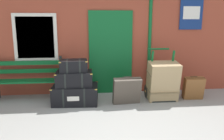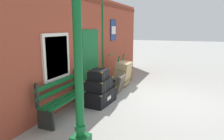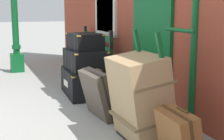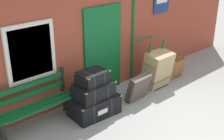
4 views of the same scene
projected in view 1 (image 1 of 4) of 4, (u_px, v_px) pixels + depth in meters
ground_plane at (123, 138)px, 3.72m from camera, size 60.00×60.00×0.00m
brick_facade at (108, 31)px, 5.91m from camera, size 10.40×0.35×3.20m
platform_bench at (29, 81)px, 5.52m from camera, size 1.60×0.43×1.01m
steamer_trunk_base at (76, 94)px, 5.25m from camera, size 1.05×0.71×0.43m
steamer_trunk_middle at (74, 78)px, 5.17m from camera, size 0.81×0.55×0.33m
steamer_trunk_top at (74, 66)px, 5.12m from camera, size 0.63×0.48×0.27m
porters_trolley at (160, 87)px, 5.60m from camera, size 0.71×0.63×1.19m
large_brown_trunk at (163, 81)px, 5.38m from camera, size 0.70×0.57×0.94m
suitcase_brown at (127, 91)px, 5.16m from camera, size 0.64×0.35×0.64m
suitcase_tan at (193, 88)px, 5.50m from camera, size 0.48×0.30×0.57m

